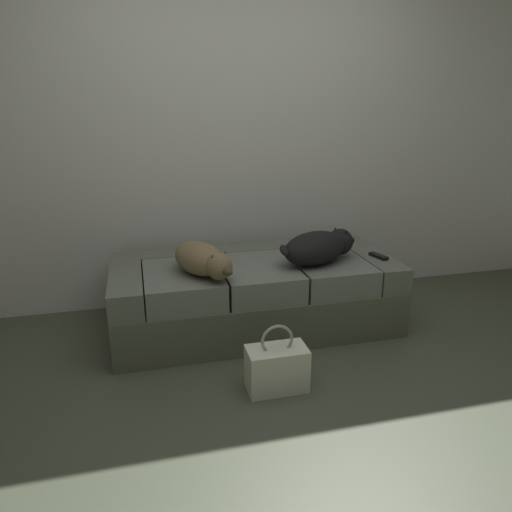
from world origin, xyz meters
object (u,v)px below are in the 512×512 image
couch (254,294)px  handbag (277,368)px  dog_dark (319,247)px  tv_remote (378,256)px  dog_tan (203,260)px

couch → handbag: bearing=-95.0°
dog_dark → tv_remote: bearing=0.1°
dog_tan → tv_remote: (1.19, 0.04, -0.09)m
couch → dog_tan: (-0.36, -0.18, 0.33)m
dog_dark → tv_remote: 0.44m
dog_dark → dog_tan: bearing=-176.8°
couch → dog_tan: 0.53m
dog_tan → handbag: 0.79m
couch → tv_remote: tv_remote is taller
couch → dog_dark: dog_dark is taller
couch → dog_tan: size_ratio=3.41×
tv_remote → dog_tan: bearing=166.8°
dog_tan → dog_dark: 0.77m
couch → dog_dark: 0.55m
dog_tan → handbag: bearing=-63.4°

